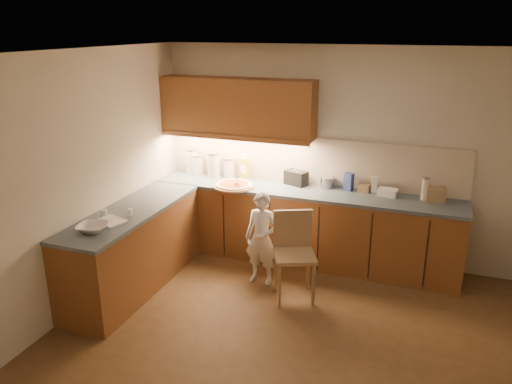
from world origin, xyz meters
TOP-DOWN VIEW (x-y plane):
  - room at (0.00, 0.00)m, footprint 4.54×4.50m
  - l_counter at (-0.92, 1.25)m, footprint 3.77×2.62m
  - backsplash at (-0.38, 1.99)m, footprint 3.75×0.02m
  - upper_cabinets at (-1.27, 1.82)m, footprint 1.95×0.36m
  - pizza_on_board at (-1.20, 1.52)m, footprint 0.50×0.50m
  - child at (-0.65, 0.98)m, footprint 0.41×0.29m
  - wooden_chair at (-0.24, 0.84)m, footprint 0.56×0.56m
  - mixing_bowl at (-1.95, -0.23)m, footprint 0.34×0.34m
  - canister_a at (-1.96, 1.88)m, footprint 0.17×0.17m
  - canister_b at (-1.86, 1.86)m, footprint 0.15×0.15m
  - canister_c at (-1.61, 1.83)m, footprint 0.18×0.18m
  - canister_d at (-1.43, 1.88)m, footprint 0.16×0.16m
  - oil_jug at (-1.21, 1.87)m, footprint 0.13×0.11m
  - toaster at (-0.52, 1.87)m, footprint 0.31×0.24m
  - steel_pot at (-0.13, 1.89)m, footprint 0.17×0.17m
  - blue_box at (0.14, 1.87)m, footprint 0.13×0.11m
  - card_box_a at (0.32, 1.87)m, footprint 0.15×0.11m
  - white_bottle at (0.43, 1.90)m, footprint 0.07×0.07m
  - flat_pack at (0.60, 1.82)m, footprint 0.23×0.18m
  - tall_jar at (1.01, 1.82)m, footprint 0.08×0.08m
  - card_box_b at (1.13, 1.83)m, footprint 0.22×0.18m
  - dough_cloth at (-1.93, 0.02)m, footprint 0.34×0.30m
  - spice_jar_a at (-2.07, 0.11)m, footprint 0.07×0.07m
  - spice_jar_b at (-1.85, 0.25)m, footprint 0.06×0.06m

SIDE VIEW (x-z plane):
  - l_counter at x=-0.92m, z-range 0.00..0.92m
  - child at x=-0.65m, z-range 0.00..1.07m
  - wooden_chair at x=-0.24m, z-range 0.07..1.01m
  - dough_cloth at x=-1.93m, z-range 0.92..0.94m
  - pizza_on_board at x=-1.20m, z-range 0.84..1.04m
  - mixing_bowl at x=-1.95m, z-range 0.92..0.99m
  - spice_jar_b at x=-1.85m, z-range 0.92..0.99m
  - spice_jar_a at x=-2.07m, z-range 0.92..1.00m
  - flat_pack at x=0.60m, z-range 0.92..1.01m
  - card_box_a at x=0.32m, z-range 0.92..1.02m
  - steel_pot at x=-0.13m, z-range 0.92..1.05m
  - card_box_b at x=1.13m, z-range 0.92..1.08m
  - toaster at x=-0.52m, z-range 0.92..1.10m
  - white_bottle at x=0.43m, z-range 0.92..1.11m
  - blue_box at x=0.14m, z-range 0.92..1.13m
  - canister_d at x=-1.43m, z-range 0.92..1.18m
  - tall_jar at x=1.01m, z-range 0.92..1.18m
  - canister_b at x=-1.86m, z-range 0.92..1.19m
  - oil_jug at x=-1.21m, z-range 0.91..1.23m
  - canister_c at x=-1.61m, z-range 0.92..1.25m
  - canister_a at x=-1.96m, z-range 0.92..1.26m
  - backsplash at x=-0.38m, z-range 0.92..1.50m
  - room at x=0.00m, z-range 0.37..2.99m
  - upper_cabinets at x=-1.27m, z-range 1.48..2.21m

